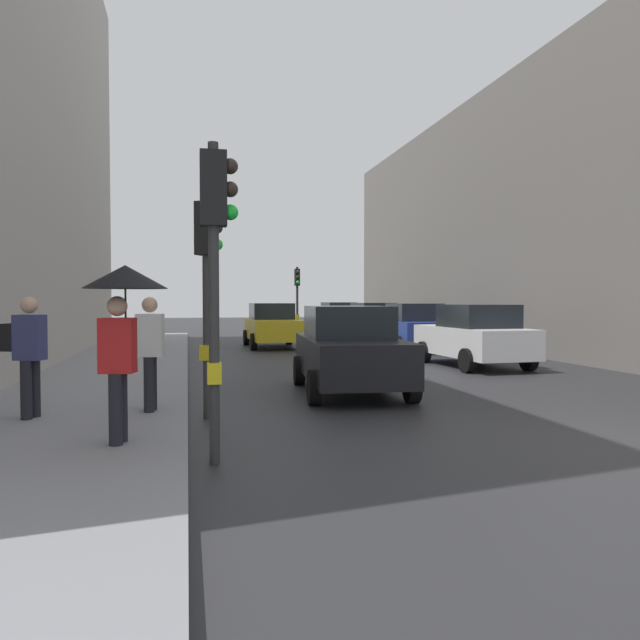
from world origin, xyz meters
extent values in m
plane|color=#28282B|center=(0.00, 0.00, 0.00)|extent=(120.00, 120.00, 0.00)
cube|color=gray|center=(-7.30, 6.00, 0.08)|extent=(3.48, 40.00, 0.16)
cube|color=slate|center=(11.56, 14.19, 4.98)|extent=(12.00, 33.59, 9.97)
cylinder|color=#2D2D2D|center=(-0.19, 23.20, 1.77)|extent=(0.12, 0.12, 3.55)
cube|color=black|center=(-0.19, 23.20, 3.03)|extent=(0.24, 0.30, 0.84)
cube|color=yellow|center=(-0.19, 23.20, 1.05)|extent=(0.20, 0.16, 0.24)
sphere|color=#2D231E|center=(-0.18, 23.01, 3.29)|extent=(0.18, 0.18, 0.18)
sphere|color=#2D231E|center=(-0.18, 23.01, 3.03)|extent=(0.18, 0.18, 0.18)
sphere|color=green|center=(-0.18, 23.01, 2.77)|extent=(0.18, 0.18, 0.18)
cylinder|color=#2D2D2D|center=(-5.26, 0.06, 1.83)|extent=(0.12, 0.12, 3.66)
cube|color=black|center=(-5.26, 0.06, 3.14)|extent=(0.30, 0.24, 0.84)
cube|color=yellow|center=(-5.26, 0.06, 1.05)|extent=(0.16, 0.20, 0.24)
sphere|color=#2D231E|center=(-5.07, 0.06, 3.40)|extent=(0.18, 0.18, 0.18)
sphere|color=#2D231E|center=(-5.07, 0.06, 3.14)|extent=(0.18, 0.18, 0.18)
sphere|color=green|center=(-5.07, 0.06, 2.88)|extent=(0.18, 0.18, 0.18)
cylinder|color=#2D2D2D|center=(-5.26, 2.85, 1.77)|extent=(0.12, 0.12, 3.53)
cube|color=black|center=(-5.26, 2.85, 3.01)|extent=(0.38, 0.35, 0.84)
cube|color=yellow|center=(-5.26, 2.85, 1.05)|extent=(0.24, 0.25, 0.24)
sphere|color=#2D231E|center=(-5.10, 2.76, 3.27)|extent=(0.18, 0.18, 0.18)
sphere|color=#2D231E|center=(-5.10, 2.76, 3.01)|extent=(0.18, 0.18, 0.18)
sphere|color=green|center=(-5.10, 2.76, 2.75)|extent=(0.18, 0.18, 0.18)
cube|color=yellow|center=(-2.25, 17.33, 0.72)|extent=(1.84, 4.22, 0.80)
cube|color=black|center=(-2.25, 17.58, 1.44)|extent=(1.62, 2.01, 0.64)
cylinder|color=black|center=(-1.33, 15.99, 0.32)|extent=(0.23, 0.64, 0.64)
cylinder|color=black|center=(-3.13, 15.97, 0.32)|extent=(0.23, 0.64, 0.64)
cylinder|color=black|center=(-1.36, 18.69, 0.32)|extent=(0.23, 0.64, 0.64)
cylinder|color=black|center=(-3.16, 18.67, 0.32)|extent=(0.23, 0.64, 0.64)
cube|color=black|center=(-2.35, 4.96, 0.72)|extent=(2.13, 4.33, 0.80)
cube|color=black|center=(-2.33, 5.21, 1.44)|extent=(1.75, 2.12, 0.64)
cylinder|color=black|center=(-1.56, 3.54, 0.32)|extent=(0.27, 0.66, 0.64)
cylinder|color=black|center=(-3.35, 3.69, 0.32)|extent=(0.27, 0.66, 0.64)
cylinder|color=black|center=(-1.34, 6.23, 0.32)|extent=(0.27, 0.66, 0.64)
cylinder|color=black|center=(-3.14, 6.38, 0.32)|extent=(0.27, 0.66, 0.64)
cube|color=silver|center=(2.35, 9.02, 0.72)|extent=(1.98, 4.27, 0.80)
cube|color=black|center=(2.36, 8.77, 1.44)|extent=(1.68, 2.07, 0.64)
cylinder|color=black|center=(1.39, 10.33, 0.32)|extent=(0.25, 0.65, 0.64)
cylinder|color=black|center=(3.19, 10.40, 0.32)|extent=(0.25, 0.65, 0.64)
cylinder|color=black|center=(1.50, 7.63, 0.32)|extent=(0.25, 0.65, 0.64)
cylinder|color=black|center=(3.30, 7.70, 0.32)|extent=(0.25, 0.65, 0.64)
cube|color=#2D6038|center=(2.82, 20.32, 0.72)|extent=(2.00, 4.28, 0.80)
cube|color=black|center=(2.83, 20.07, 1.44)|extent=(1.69, 2.07, 0.64)
cylinder|color=black|center=(1.86, 21.63, 0.32)|extent=(0.25, 0.65, 0.64)
cylinder|color=black|center=(3.66, 21.71, 0.32)|extent=(0.25, 0.65, 0.64)
cylinder|color=black|center=(1.99, 18.93, 0.32)|extent=(0.25, 0.65, 0.64)
cylinder|color=black|center=(3.78, 19.01, 0.32)|extent=(0.25, 0.65, 0.64)
cube|color=#BCBCC1|center=(2.90, 27.34, 0.72)|extent=(1.98, 4.27, 0.80)
cube|color=black|center=(2.91, 27.09, 1.44)|extent=(1.69, 2.07, 0.64)
cylinder|color=black|center=(1.95, 28.65, 0.32)|extent=(0.25, 0.65, 0.64)
cylinder|color=black|center=(3.74, 28.73, 0.32)|extent=(0.25, 0.65, 0.64)
cylinder|color=black|center=(2.06, 25.95, 0.32)|extent=(0.25, 0.65, 0.64)
cylinder|color=black|center=(3.86, 26.03, 0.32)|extent=(0.25, 0.65, 0.64)
cube|color=navy|center=(2.66, 14.71, 0.72)|extent=(1.88, 4.23, 0.80)
cube|color=black|center=(2.65, 14.46, 1.44)|extent=(1.64, 2.03, 0.64)
cylinder|color=black|center=(1.78, 16.08, 0.32)|extent=(0.23, 0.64, 0.64)
cylinder|color=black|center=(3.58, 16.04, 0.32)|extent=(0.23, 0.64, 0.64)
cylinder|color=black|center=(1.73, 13.38, 0.32)|extent=(0.23, 0.64, 0.64)
cylinder|color=black|center=(3.53, 13.34, 0.32)|extent=(0.23, 0.64, 0.64)
cylinder|color=black|center=(-6.36, 0.76, 0.58)|extent=(0.16, 0.16, 0.85)
cylinder|color=black|center=(-6.40, 0.57, 0.58)|extent=(0.16, 0.16, 0.85)
cube|color=red|center=(-6.38, 0.66, 1.34)|extent=(0.44, 0.33, 0.66)
sphere|color=tan|center=(-6.38, 0.66, 1.81)|extent=(0.24, 0.24, 0.24)
cylinder|color=black|center=(-6.28, 0.64, 1.59)|extent=(0.02, 0.02, 0.90)
cone|color=black|center=(-6.28, 0.64, 2.16)|extent=(1.00, 1.00, 0.28)
cylinder|color=black|center=(-7.77, 2.68, 0.58)|extent=(0.16, 0.16, 0.85)
cylinder|color=black|center=(-7.84, 2.50, 0.58)|extent=(0.16, 0.16, 0.85)
cube|color=navy|center=(-7.80, 2.59, 1.34)|extent=(0.47, 0.39, 0.66)
sphere|color=tan|center=(-7.80, 2.59, 1.81)|extent=(0.24, 0.24, 0.24)
cube|color=black|center=(-8.08, 2.70, 1.34)|extent=(0.29, 0.33, 0.40)
cylinder|color=black|center=(-6.11, 2.91, 0.58)|extent=(0.16, 0.16, 0.85)
cylinder|color=black|center=(-6.14, 2.71, 0.58)|extent=(0.16, 0.16, 0.85)
cube|color=silver|center=(-6.13, 2.81, 1.34)|extent=(0.43, 0.32, 0.66)
sphere|color=tan|center=(-6.13, 2.81, 1.81)|extent=(0.24, 0.24, 0.24)
cube|color=black|center=(-6.43, 2.86, 1.34)|extent=(0.24, 0.31, 0.40)
camera|label=1|loc=(-5.56, -7.00, 1.88)|focal=34.44mm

